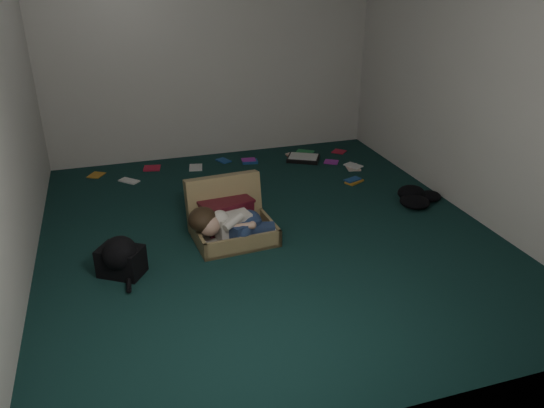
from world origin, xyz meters
TOP-DOWN VIEW (x-y plane):
  - floor at (0.00, 0.00)m, footprint 4.50×4.50m
  - wall_back at (0.00, 2.25)m, footprint 4.50×0.00m
  - wall_front at (0.00, -2.25)m, footprint 4.50×0.00m
  - wall_left at (-2.00, 0.00)m, footprint 0.00×4.50m
  - wall_right at (2.00, 0.00)m, footprint 0.00×4.50m
  - suitcase at (-0.33, 0.06)m, footprint 0.74×0.73m
  - person at (-0.37, -0.12)m, footprint 0.76×0.36m
  - maroon_bin at (-0.37, 0.15)m, footprint 0.54×0.48m
  - backpack at (-1.31, -0.33)m, footprint 0.54×0.51m
  - clothing_pile at (1.70, 0.17)m, footprint 0.43×0.37m
  - paper_tray at (0.99, 1.68)m, footprint 0.48×0.44m
  - book_scatter at (0.35, 1.69)m, footprint 3.23×1.33m

SIDE VIEW (x-z plane):
  - floor at x=0.00m, z-range 0.00..0.00m
  - book_scatter at x=0.35m, z-range 0.00..0.02m
  - paper_tray at x=0.99m, z-range 0.00..0.05m
  - clothing_pile at x=1.70m, z-range 0.00..0.13m
  - backpack at x=-1.31m, z-range 0.00..0.25m
  - suitcase at x=-0.33m, z-range -0.10..0.41m
  - maroon_bin at x=-0.37m, z-range 0.00..0.32m
  - person at x=-0.37m, z-range 0.04..0.35m
  - wall_back at x=0.00m, z-range -0.95..3.55m
  - wall_front at x=0.00m, z-range -0.95..3.55m
  - wall_left at x=-2.00m, z-range -0.95..3.55m
  - wall_right at x=2.00m, z-range -0.95..3.55m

